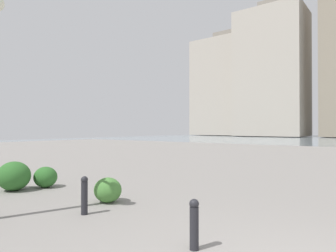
# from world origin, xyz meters

# --- Properties ---
(building_annex) EXTENTS (14.20, 11.39, 29.93)m
(building_annex) POSITION_xyz_m (20.67, -63.35, 13.93)
(building_annex) COLOR #B2A899
(building_annex) RESTS_ON ground
(building_highrise) EXTENTS (14.61, 12.21, 26.49)m
(building_highrise) POSITION_xyz_m (33.65, -66.83, 12.21)
(building_highrise) COLOR #B2A899
(building_highrise) RESTS_ON ground
(bollard_near) EXTENTS (0.13, 0.13, 0.66)m
(bollard_near) POSITION_xyz_m (1.54, -0.51, 0.35)
(bollard_near) COLOR #232328
(bollard_near) RESTS_ON ground
(bollard_mid) EXTENTS (0.13, 0.13, 0.71)m
(bollard_mid) POSITION_xyz_m (4.00, -0.62, 0.37)
(bollard_mid) COLOR #232328
(bollard_mid) RESTS_ON ground
(shrub_low) EXTENTS (0.63, 0.56, 0.53)m
(shrub_low) POSITION_xyz_m (4.35, -1.48, 0.27)
(shrub_low) COLOR #477F38
(shrub_low) RESTS_ON ground
(shrub_round) EXTENTS (0.66, 0.59, 0.56)m
(shrub_round) POSITION_xyz_m (6.92, -1.53, 0.28)
(shrub_round) COLOR #2D6628
(shrub_round) RESTS_ON ground
(shrub_wide) EXTENTS (0.88, 0.79, 0.74)m
(shrub_wide) POSITION_xyz_m (7.19, -0.82, 0.37)
(shrub_wide) COLOR #2D6628
(shrub_wide) RESTS_ON ground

